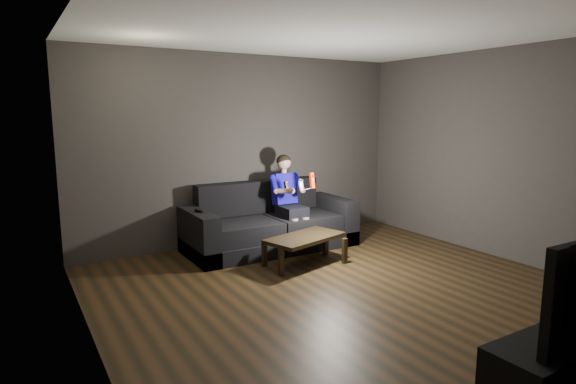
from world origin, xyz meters
TOP-DOWN VIEW (x-y plane):
  - floor at (0.00, 0.00)m, footprint 5.00×5.00m
  - back_wall at (0.00, 2.50)m, footprint 5.00×0.04m
  - left_wall at (-2.50, 0.00)m, footprint 0.04×5.00m
  - right_wall at (2.50, 0.00)m, footprint 0.04×5.00m
  - ceiling at (0.00, 0.00)m, footprint 5.00×5.00m
  - sofa at (0.09, 1.96)m, footprint 2.34×1.01m
  - child at (0.36, 1.90)m, footprint 0.49×0.60m
  - wii_remote_red at (0.45, 1.44)m, footprint 0.05×0.08m
  - nunchuk_white at (0.28, 1.44)m, footprint 0.06×0.10m
  - wii_remote_black at (-0.96, 1.88)m, footprint 0.07×0.16m
  - coffee_table at (0.11, 1.07)m, footprint 1.12×0.77m
  - media_console at (0.03, -2.27)m, footprint 1.42×0.43m

SIDE VIEW (x-z plane):
  - floor at x=0.00m, z-range 0.00..0.00m
  - media_console at x=0.03m, z-range 0.00..0.50m
  - sofa at x=0.09m, z-range -0.16..0.75m
  - coffee_table at x=0.11m, z-range 0.14..0.50m
  - wii_remote_black at x=-0.96m, z-range 0.64..0.67m
  - child at x=0.36m, z-range 0.17..1.37m
  - nunchuk_white at x=0.28m, z-range 0.87..1.03m
  - wii_remote_red at x=0.45m, z-range 0.89..1.10m
  - back_wall at x=0.00m, z-range 0.00..2.70m
  - left_wall at x=-2.50m, z-range 0.00..2.70m
  - right_wall at x=2.50m, z-range 0.00..2.70m
  - ceiling at x=0.00m, z-range 2.69..2.71m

